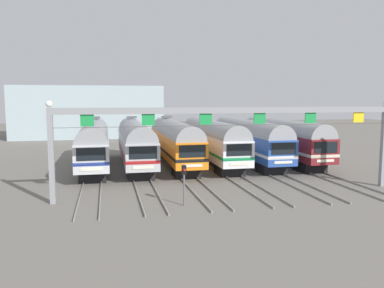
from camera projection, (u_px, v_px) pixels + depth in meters
The scene contains 11 objects.
ground_plane at pixel (193, 165), 42.48m from camera, with size 160.00×160.00×0.00m, color slate.
track_bed at pixel (169, 146), 58.97m from camera, with size 22.16×70.00×0.15m.
commuter_train_silver at pixel (94, 142), 39.99m from camera, with size 2.88×18.06×5.05m.
commuter_train_stainless at pixel (135, 141), 40.86m from camera, with size 2.88×18.06×5.05m.
commuter_train_orange at pixel (174, 140), 41.73m from camera, with size 2.88×18.06×5.05m.
commuter_train_white at pixel (212, 139), 42.60m from camera, with size 2.88×18.06×4.77m.
commuter_train_blue at pixel (248, 139), 43.47m from camera, with size 2.88×18.06×4.77m.
commuter_train_maroon at pixel (283, 138), 44.34m from camera, with size 2.88×18.06×4.77m.
catenary_gantry at pixel (233, 123), 28.76m from camera, with size 25.90×0.44×6.97m.
yard_signal_mast at pixel (184, 177), 25.98m from camera, with size 0.28×0.35×2.77m.
maintenance_building at pixel (89, 112), 72.51m from camera, with size 26.40×10.00×9.34m, color #9EB2B7.
Camera 1 is at (-9.04, -40.95, 7.10)m, focal length 36.81 mm.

